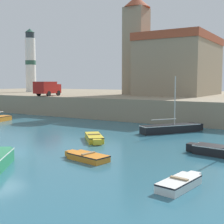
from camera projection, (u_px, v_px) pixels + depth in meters
ground_plane at (4, 154)px, 21.98m from camera, size 200.00×200.00×0.00m
quay_seawall at (186, 102)px, 55.42m from camera, size 120.00×40.00×2.86m
dinghy_yellow_0 at (94, 138)px, 26.72m from camera, size 3.39×3.58×0.59m
dinghy_white_5 at (180, 183)px, 14.88m from camera, size 1.47×3.30×0.53m
sailboat_black_6 at (172, 128)px, 31.04m from camera, size 4.86×6.22×5.59m
dinghy_orange_7 at (87, 157)px, 20.14m from camera, size 3.46×1.76×0.50m
church at (174, 63)px, 51.83m from camera, size 14.60×15.29×16.55m
lighthouse at (31, 61)px, 66.08m from camera, size 2.18×2.18×13.31m
truck_on_quay at (47, 88)px, 48.04m from camera, size 2.41×4.43×2.20m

